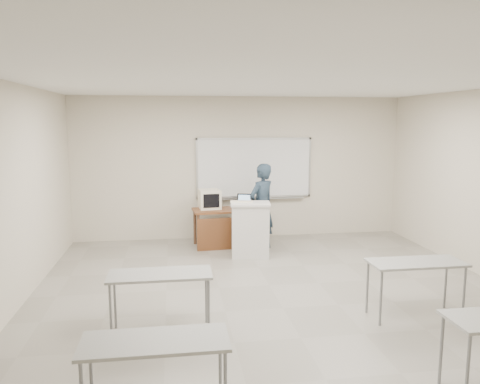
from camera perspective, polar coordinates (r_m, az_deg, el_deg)
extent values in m
cube|color=gray|center=(6.49, 5.26, -13.96)|extent=(7.00, 8.00, 0.01)
cube|color=white|center=(9.99, 1.74, 2.96)|extent=(2.40, 0.03, 1.20)
cube|color=#B7BABC|center=(9.95, 1.76, 6.51)|extent=(2.48, 0.04, 0.04)
cube|color=#B7BABC|center=(10.07, 1.73, -0.56)|extent=(2.48, 0.04, 0.04)
cube|color=#B7BABC|center=(9.85, -5.27, 2.84)|extent=(0.04, 0.04, 1.28)
cube|color=#B7BABC|center=(10.27, 8.47, 3.02)|extent=(0.04, 0.04, 1.28)
cube|color=#B7BABC|center=(10.03, 1.77, -0.82)|extent=(2.16, 0.07, 0.02)
cube|color=#999A95|center=(5.61, -9.73, -9.87)|extent=(1.20, 0.50, 0.03)
cylinder|color=slate|center=(5.60, -15.49, -14.11)|extent=(0.03, 0.03, 0.70)
cylinder|color=slate|center=(5.56, -3.84, -13.95)|extent=(0.03, 0.03, 0.70)
cylinder|color=slate|center=(5.97, -15.01, -12.64)|extent=(0.03, 0.03, 0.70)
cylinder|color=slate|center=(5.93, -4.15, -12.48)|extent=(0.03, 0.03, 0.70)
cube|color=#999A95|center=(6.38, 20.71, -8.06)|extent=(1.20, 0.50, 0.03)
cylinder|color=slate|center=(6.08, 16.80, -12.31)|extent=(0.03, 0.03, 0.70)
cylinder|color=slate|center=(6.60, 25.65, -11.11)|extent=(0.03, 0.03, 0.70)
cylinder|color=slate|center=(6.42, 15.27, -11.11)|extent=(0.03, 0.03, 0.70)
cylinder|color=slate|center=(6.92, 23.79, -10.10)|extent=(0.03, 0.03, 0.70)
cube|color=#999A95|center=(4.04, -10.33, -17.51)|extent=(1.20, 0.50, 0.03)
cylinder|color=slate|center=(4.44, -17.69, -20.54)|extent=(0.03, 0.03, 0.70)
cylinder|color=slate|center=(4.40, -2.43, -20.42)|extent=(0.03, 0.03, 0.70)
cylinder|color=slate|center=(4.74, 25.99, -19.08)|extent=(0.03, 0.03, 0.70)
cylinder|color=slate|center=(5.03, 23.33, -17.20)|extent=(0.03, 0.03, 0.70)
cube|color=brown|center=(9.35, -1.80, -2.19)|extent=(1.29, 0.64, 0.04)
cube|color=brown|center=(9.14, -1.57, -5.11)|extent=(1.22, 0.03, 0.63)
cylinder|color=#523422|center=(9.13, -5.26, -4.90)|extent=(0.06, 0.06, 0.71)
cylinder|color=#523422|center=(9.26, 2.00, -4.68)|extent=(0.06, 0.06, 0.71)
cylinder|color=#523422|center=(9.63, -5.42, -4.18)|extent=(0.06, 0.06, 0.71)
cylinder|color=#523422|center=(9.76, 1.45, -3.98)|extent=(0.06, 0.06, 0.71)
cube|color=white|center=(8.68, 1.26, -4.72)|extent=(0.68, 0.48, 0.97)
cube|color=white|center=(8.57, 1.27, -1.45)|extent=(0.72, 0.52, 0.04)
cube|color=#EEE4C9|center=(9.43, -3.80, -0.84)|extent=(0.40, 0.42, 0.38)
cube|color=#EEE4C9|center=(9.20, -3.68, -1.07)|extent=(0.42, 0.04, 0.40)
cube|color=black|center=(9.18, -3.67, -1.09)|extent=(0.32, 0.01, 0.27)
cube|color=black|center=(9.49, 0.53, -1.85)|extent=(0.35, 0.25, 0.02)
cube|color=black|center=(9.48, 0.54, -1.78)|extent=(0.29, 0.15, 0.01)
cube|color=black|center=(9.62, 0.39, -0.93)|extent=(0.35, 0.07, 0.24)
cube|color=#90B8DE|center=(9.62, 0.40, -0.92)|extent=(0.30, 0.05, 0.18)
ellipsoid|color=#929598|center=(9.22, 1.74, -2.10)|extent=(0.12, 0.10, 0.04)
cube|color=#EEE4C9|center=(8.62, 0.20, -1.18)|extent=(0.43, 0.20, 0.02)
imported|color=black|center=(9.09, 2.64, -1.80)|extent=(0.73, 0.69, 1.68)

